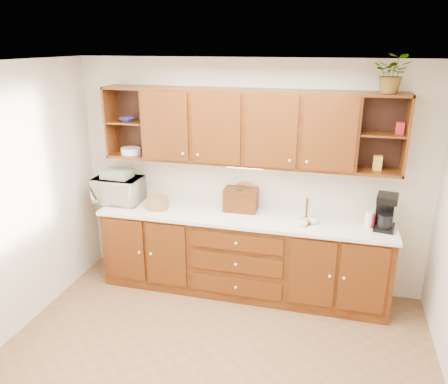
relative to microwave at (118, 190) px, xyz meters
The scene contains 23 objects.
floor 2.39m from the microwave, 44.40° to the right, with size 4.00×4.00×0.00m, color brown.
ceiling 2.61m from the microwave, 44.40° to the right, with size 4.00×4.00×0.00m, color white.
back_wall 1.56m from the microwave, ahead, with size 4.00×4.00×0.00m, color beige.
base_cabinets 1.65m from the microwave, ahead, with size 3.20×0.60×0.90m, color #391306.
countertop 1.53m from the microwave, ahead, with size 3.24×0.64×0.04m, color white.
upper_cabinets 1.73m from the microwave, ahead, with size 3.20×0.33×0.80m.
undercabinet_light 1.57m from the microwave, ahead, with size 0.40×0.05×0.03m, color white.
wicker_basket 0.55m from the microwave, ahead, with size 0.25×0.25×0.13m, color olive.
microwave is the anchor object (origin of this frame).
towel_stack 0.20m from the microwave, ahead, with size 0.32×0.24×0.10m, color tan.
wine_bottle 1.46m from the microwave, ahead, with size 0.08×0.08×0.27m, color black.
woven_tray 1.50m from the microwave, ahead, with size 0.31×0.31×0.02m, color olive.
bread_box 1.47m from the microwave, ahead, with size 0.37×0.23×0.26m, color #391306.
mug_tree 2.22m from the microwave, ahead, with size 0.25×0.25×0.29m.
canister_red 2.86m from the microwave, ahead, with size 0.10×0.10×0.15m, color #AE1920.
canister_white 2.84m from the microwave, ahead, with size 0.08×0.08×0.17m, color white.
canister_yellow 2.84m from the microwave, ahead, with size 0.10×0.10×0.12m, color gold.
coffee_maker 3.00m from the microwave, ahead, with size 0.24×0.28×0.37m.
bowl_stack 0.84m from the microwave, 25.81° to the left, with size 0.17×0.17×0.04m, color navy.
plate_stack 0.50m from the microwave, 29.05° to the left, with size 0.23×0.23×0.07m, color white.
pantry_box_yellow 2.92m from the microwave, ahead, with size 0.08×0.07×0.15m, color gold.
pantry_box_red 3.16m from the microwave, ahead, with size 0.08×0.07×0.12m, color #AE1920.
potted_plant 3.22m from the microwave, ahead, with size 0.33×0.29×0.37m, color #999999.
Camera 1 is at (0.93, -2.93, 2.75)m, focal length 35.00 mm.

